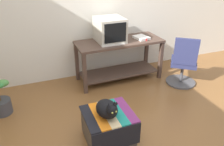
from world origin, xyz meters
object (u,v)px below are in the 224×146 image
office_chair (183,65)px  tv_monitor (110,30)px  cat (108,109)px  book (141,38)px  keyboard (112,44)px  ottoman_with_blanket (109,126)px  desk (119,53)px  stapler (144,39)px

office_chair → tv_monitor: bearing=6.9°
cat → office_chair: 1.92m
tv_monitor → book: 0.60m
keyboard → ottoman_with_blanket: size_ratio=0.69×
tv_monitor → cat: (-0.59, -1.50, -0.45)m
cat → office_chair: office_chair is taller
ottoman_with_blanket → office_chair: bearing=25.9°
ottoman_with_blanket → cat: 0.30m
tv_monitor → ottoman_with_blanket: (-0.57, -1.45, -0.75)m
desk → book: (0.41, -0.04, 0.26)m
tv_monitor → keyboard: (-0.02, -0.18, -0.18)m
stapler → office_chair: bearing=-95.5°
ottoman_with_blanket → cat: cat is taller
desk → office_chair: bearing=-33.0°
book → desk: bearing=164.2°
keyboard → book: book is taller
tv_monitor → cat: size_ratio=1.39×
book → cat: 1.85m
book → ottoman_with_blanket: (-1.13, -1.37, -0.57)m
ottoman_with_blanket → office_chair: size_ratio=0.66×
book → stapler: 0.10m
desk → tv_monitor: 0.46m
book → ottoman_with_blanket: size_ratio=0.45×
desk → tv_monitor: size_ratio=3.03×
cat → ottoman_with_blanket: bearing=51.8°
desk → stapler: stapler is taller
keyboard → ottoman_with_blanket: 1.49m
ottoman_with_blanket → stapler: stapler is taller
keyboard → cat: keyboard is taller
desk → office_chair: size_ratio=1.71×
stapler → keyboard: bearing=124.6°
keyboard → stapler: bearing=-0.0°
desk → keyboard: (-0.18, -0.14, 0.25)m
book → office_chair: office_chair is taller
book → stapler: (0.00, -0.10, -0.00)m
ottoman_with_blanket → cat: (-0.03, -0.05, 0.30)m
stapler → ottoman_with_blanket: bearing=172.9°
tv_monitor → book: bearing=-9.1°
keyboard → cat: bearing=-113.4°
tv_monitor → keyboard: 0.26m
keyboard → tv_monitor: bearing=82.5°
keyboard → book: 0.60m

